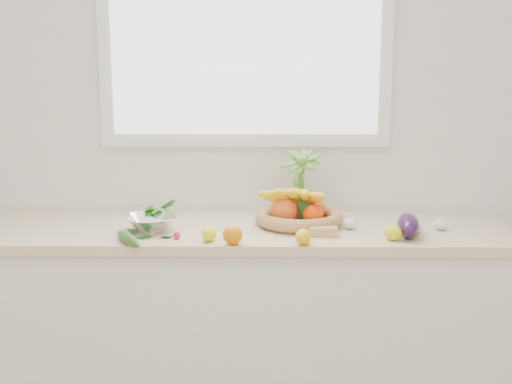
{
  "coord_description": "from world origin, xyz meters",
  "views": [
    {
      "loc": [
        0.08,
        -0.66,
        1.56
      ],
      "look_at": [
        0.05,
        1.93,
        1.05
      ],
      "focal_mm": 45.0,
      "sensor_mm": 36.0,
      "label": 1
    }
  ],
  "objects_px": {
    "eggplant": "(408,225)",
    "cucumber": "(128,239)",
    "colander_with_spinach": "(151,218)",
    "potted_herb": "(299,186)",
    "apple": "(290,219)",
    "fruit_basket": "(298,212)"
  },
  "relations": [
    {
      "from": "eggplant",
      "to": "cucumber",
      "type": "height_order",
      "value": "eggplant"
    },
    {
      "from": "fruit_basket",
      "to": "colander_with_spinach",
      "type": "height_order",
      "value": "fruit_basket"
    },
    {
      "from": "eggplant",
      "to": "cucumber",
      "type": "xyz_separation_m",
      "value": [
        -1.08,
        -0.13,
        -0.02
      ]
    },
    {
      "from": "fruit_basket",
      "to": "cucumber",
      "type": "bearing_deg",
      "value": -155.07
    },
    {
      "from": "apple",
      "to": "colander_with_spinach",
      "type": "height_order",
      "value": "colander_with_spinach"
    },
    {
      "from": "cucumber",
      "to": "potted_herb",
      "type": "height_order",
      "value": "potted_herb"
    },
    {
      "from": "potted_herb",
      "to": "apple",
      "type": "bearing_deg",
      "value": -110.51
    },
    {
      "from": "apple",
      "to": "cucumber",
      "type": "height_order",
      "value": "apple"
    },
    {
      "from": "eggplant",
      "to": "potted_herb",
      "type": "distance_m",
      "value": 0.5
    },
    {
      "from": "eggplant",
      "to": "cucumber",
      "type": "bearing_deg",
      "value": -173.23
    },
    {
      "from": "cucumber",
      "to": "potted_herb",
      "type": "xyz_separation_m",
      "value": [
        0.67,
        0.39,
        0.13
      ]
    },
    {
      "from": "apple",
      "to": "potted_herb",
      "type": "bearing_deg",
      "value": 69.49
    },
    {
      "from": "eggplant",
      "to": "potted_herb",
      "type": "xyz_separation_m",
      "value": [
        -0.42,
        0.27,
        0.1
      ]
    },
    {
      "from": "potted_herb",
      "to": "cucumber",
      "type": "bearing_deg",
      "value": -149.36
    },
    {
      "from": "eggplant",
      "to": "fruit_basket",
      "type": "relative_size",
      "value": 0.47
    },
    {
      "from": "cucumber",
      "to": "colander_with_spinach",
      "type": "xyz_separation_m",
      "value": [
        0.06,
        0.19,
        0.04
      ]
    },
    {
      "from": "fruit_basket",
      "to": "colander_with_spinach",
      "type": "xyz_separation_m",
      "value": [
        -0.6,
        -0.12,
        0.0
      ]
    },
    {
      "from": "cucumber",
      "to": "fruit_basket",
      "type": "height_order",
      "value": "fruit_basket"
    },
    {
      "from": "eggplant",
      "to": "colander_with_spinach",
      "type": "height_order",
      "value": "colander_with_spinach"
    },
    {
      "from": "potted_herb",
      "to": "colander_with_spinach",
      "type": "relative_size",
      "value": 1.25
    },
    {
      "from": "eggplant",
      "to": "colander_with_spinach",
      "type": "distance_m",
      "value": 1.03
    },
    {
      "from": "eggplant",
      "to": "potted_herb",
      "type": "height_order",
      "value": "potted_herb"
    }
  ]
}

